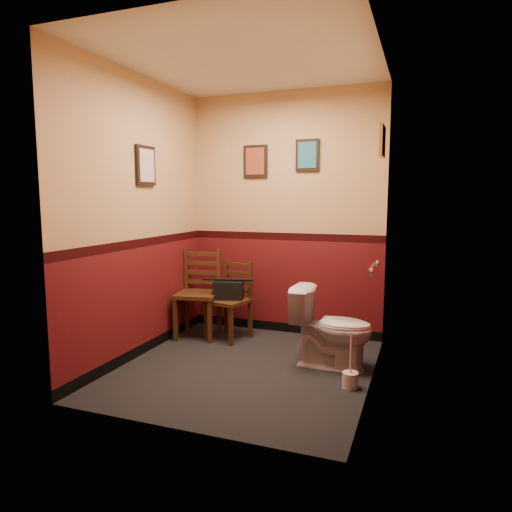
# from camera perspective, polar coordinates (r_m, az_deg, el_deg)

# --- Properties ---
(floor) EXTENTS (2.20, 2.40, 0.00)m
(floor) POSITION_cam_1_polar(r_m,az_deg,el_deg) (4.29, -1.19, -13.77)
(floor) COLOR black
(floor) RESTS_ON ground
(ceiling) EXTENTS (2.20, 2.40, 0.00)m
(ceiling) POSITION_cam_1_polar(r_m,az_deg,el_deg) (4.17, -1.30, 23.42)
(ceiling) COLOR silver
(ceiling) RESTS_ON ground
(wall_back) EXTENTS (2.20, 0.00, 2.70)m
(wall_back) POSITION_cam_1_polar(r_m,az_deg,el_deg) (5.14, 3.68, 5.14)
(wall_back) COLOR #561115
(wall_back) RESTS_ON ground
(wall_front) EXTENTS (2.20, 0.00, 2.70)m
(wall_front) POSITION_cam_1_polar(r_m,az_deg,el_deg) (2.93, -9.89, 3.40)
(wall_front) COLOR #561115
(wall_front) RESTS_ON ground
(wall_left) EXTENTS (0.00, 2.40, 2.70)m
(wall_left) POSITION_cam_1_polar(r_m,az_deg,el_deg) (4.53, -14.35, 4.63)
(wall_left) COLOR #561115
(wall_left) RESTS_ON ground
(wall_right) EXTENTS (0.00, 2.40, 2.70)m
(wall_right) POSITION_cam_1_polar(r_m,az_deg,el_deg) (3.75, 14.65, 4.11)
(wall_right) COLOR #561115
(wall_right) RESTS_ON ground
(grab_bar) EXTENTS (0.05, 0.56, 0.06)m
(grab_bar) POSITION_cam_1_polar(r_m,az_deg,el_deg) (4.04, 14.39, -1.37)
(grab_bar) COLOR silver
(grab_bar) RESTS_ON wall_right
(framed_print_back_a) EXTENTS (0.28, 0.04, 0.36)m
(framed_print_back_a) POSITION_cam_1_polar(r_m,az_deg,el_deg) (5.25, -0.07, 11.76)
(framed_print_back_a) COLOR black
(framed_print_back_a) RESTS_ON wall_back
(framed_print_back_b) EXTENTS (0.26, 0.04, 0.34)m
(framed_print_back_b) POSITION_cam_1_polar(r_m,az_deg,el_deg) (5.07, 6.45, 12.43)
(framed_print_back_b) COLOR black
(framed_print_back_b) RESTS_ON wall_back
(framed_print_left) EXTENTS (0.04, 0.30, 0.38)m
(framed_print_left) POSITION_cam_1_polar(r_m,az_deg,el_deg) (4.61, -13.62, 10.92)
(framed_print_left) COLOR black
(framed_print_left) RESTS_ON wall_left
(framed_print_right) EXTENTS (0.04, 0.34, 0.28)m
(framed_print_right) POSITION_cam_1_polar(r_m,az_deg,el_deg) (4.37, 15.48, 13.70)
(framed_print_right) COLOR olive
(framed_print_right) RESTS_ON wall_right
(toilet) EXTENTS (0.75, 0.43, 0.72)m
(toilet) POSITION_cam_1_polar(r_m,az_deg,el_deg) (4.26, 9.47, -8.89)
(toilet) COLOR white
(toilet) RESTS_ON floor
(toilet_brush) EXTENTS (0.13, 0.13, 0.46)m
(toilet_brush) POSITION_cam_1_polar(r_m,az_deg,el_deg) (3.93, 11.70, -14.81)
(toilet_brush) COLOR silver
(toilet_brush) RESTS_ON floor
(chair_left) EXTENTS (0.52, 0.52, 0.96)m
(chair_left) POSITION_cam_1_polar(r_m,az_deg,el_deg) (5.14, -7.16, -4.67)
(chair_left) COLOR #402613
(chair_left) RESTS_ON floor
(chair_right) EXTENTS (0.49, 0.49, 0.85)m
(chair_right) POSITION_cam_1_polar(r_m,az_deg,el_deg) (5.03, -3.20, -5.53)
(chair_right) COLOR #402613
(chair_right) RESTS_ON floor
(handbag) EXTENTS (0.35, 0.23, 0.23)m
(handbag) POSITION_cam_1_polar(r_m,az_deg,el_deg) (4.97, -3.48, -4.27)
(handbag) COLOR black
(handbag) RESTS_ON chair_right
(tp_stack) EXTENTS (0.21, 0.11, 0.18)m
(tp_stack) POSITION_cam_1_polar(r_m,az_deg,el_deg) (5.02, 7.18, -9.75)
(tp_stack) COLOR silver
(tp_stack) RESTS_ON floor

